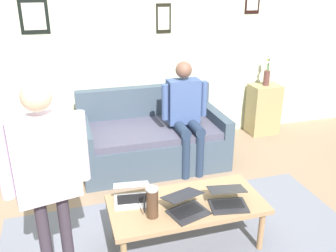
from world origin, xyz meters
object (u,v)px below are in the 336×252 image
object	(u,v)px
couch	(152,139)
laptop_center	(228,200)
side_shelf	(263,109)
french_press	(152,202)
flower_vase	(267,75)
person_seated	(185,110)
coffee_table	(187,207)
laptop_right	(132,195)
person_standing	(46,168)
laptop_left	(186,206)

from	to	relation	value
couch	laptop_center	world-z (taller)	couch
side_shelf	french_press	bearing A→B (deg)	43.86
couch	flower_vase	size ratio (longest dim) A/B	3.89
person_seated	flower_vase	bearing A→B (deg)	-154.95
coffee_table	side_shelf	xyz separation A→B (m)	(-1.89, -2.02, -0.01)
side_shelf	person_seated	bearing A→B (deg)	25.06
laptop_right	side_shelf	size ratio (longest dim) A/B	0.46
laptop_right	person_seated	distance (m)	1.49
couch	coffee_table	distance (m)	1.58
flower_vase	person_standing	xyz separation A→B (m)	(2.94, 2.24, 0.14)
laptop_left	person_standing	bearing A→B (deg)	6.10
coffee_table	laptop_center	world-z (taller)	laptop_center
side_shelf	flower_vase	size ratio (longest dim) A/B	1.66
coffee_table	couch	bearing A→B (deg)	-93.38
french_press	person_seated	xyz separation A→B (m)	(-0.77, -1.45, 0.18)
coffee_table	person_seated	size ratio (longest dim) A/B	1.01
flower_vase	person_seated	distance (m)	1.61
laptop_center	couch	bearing A→B (deg)	-82.65
coffee_table	french_press	bearing A→B (deg)	18.01
french_press	laptop_right	bearing A→B (deg)	-68.61
couch	coffee_table	world-z (taller)	couch
laptop_right	laptop_left	bearing A→B (deg)	143.31
coffee_table	flower_vase	size ratio (longest dim) A/B	2.91
flower_vase	laptop_center	bearing A→B (deg)	53.60
laptop_center	person_standing	bearing A→B (deg)	4.12
couch	coffee_table	bearing A→B (deg)	86.62
laptop_left	flower_vase	distance (m)	2.92
couch	person_standing	size ratio (longest dim) A/B	1.08
couch	laptop_left	size ratio (longest dim) A/B	4.50
laptop_center	french_press	xyz separation A→B (m)	(0.63, -0.02, 0.09)
laptop_left	side_shelf	distance (m)	2.89
laptop_right	side_shelf	world-z (taller)	side_shelf
french_press	flower_vase	size ratio (longest dim) A/B	0.64
person_standing	person_seated	world-z (taller)	person_standing
laptop_right	couch	bearing A→B (deg)	-110.31
person_standing	person_seated	bearing A→B (deg)	-133.52
laptop_center	flower_vase	world-z (taller)	flower_vase
coffee_table	flower_vase	world-z (taller)	flower_vase
laptop_right	person_standing	bearing A→B (deg)	32.37
laptop_left	french_press	world-z (taller)	french_press
couch	flower_vase	world-z (taller)	flower_vase
coffee_table	flower_vase	distance (m)	2.82
laptop_center	person_seated	xyz separation A→B (m)	(-0.13, -1.47, 0.26)
couch	coffee_table	size ratio (longest dim) A/B	1.34
person_seated	french_press	bearing A→B (deg)	62.16
couch	person_seated	size ratio (longest dim) A/B	1.34
french_press	flower_vase	world-z (taller)	flower_vase
french_press	person_seated	size ratio (longest dim) A/B	0.22
laptop_center	laptop_right	bearing A→B (deg)	-21.63
flower_vase	laptop_right	bearing A→B (deg)	38.61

